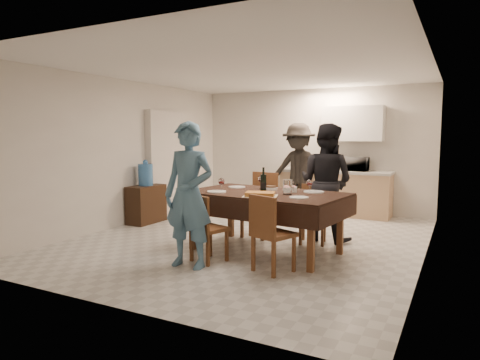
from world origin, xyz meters
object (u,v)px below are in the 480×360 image
Objects in this scene: water_pitcher at (288,187)px; person_far at (326,182)px; wine_bottle at (263,179)px; water_jug at (146,175)px; dining_table at (265,195)px; savoury_tart at (260,194)px; microwave at (355,164)px; console at (146,204)px; person_kitchen at (298,170)px; person_near at (189,195)px.

water_pitcher is 1.12m from person_far.
wine_bottle reaches higher than water_pitcher.
person_far reaches higher than water_jug.
dining_table is 5.66× the size of water_jug.
water_jug is 3.10m from savoury_tart.
microwave is (0.41, 3.62, 0.18)m from savoury_tart.
savoury_tart reaches higher than dining_table.
console is at bearing 164.71° from water_pitcher.
water_jug is 1.18× the size of wine_bottle.
water_pitcher is at bearing -72.91° from person_kitchen.
microwave reaches higher than console.
wine_bottle is at bearing -80.20° from person_kitchen.
dining_table is at bearing 59.63° from person_near.
microwave is (3.28, 2.44, 0.70)m from console.
console is 3.37m from person_far.
dining_table is at bearing -16.17° from console.
person_near is at bearing -131.99° from water_pitcher.
wine_bottle is at bearing 70.69° from person_far.
person_near is (-1.06, -4.29, -0.15)m from microwave.
microwave is (0.51, 3.24, 0.25)m from dining_table.
person_kitchen is at bearing 101.12° from savoury_tart.
person_near is (2.22, -1.85, 0.00)m from water_jug.
console is 3.29m from water_pitcher.
person_far is (0.04, -2.19, -0.15)m from microwave.
console is at bearing 170.60° from dining_table.
microwave is (0.16, 3.29, 0.11)m from water_pitcher.
wine_bottle is at bearing 141.77° from dining_table.
wine_bottle reaches higher than savoury_tart.
person_near reaches higher than console.
microwave is at bearing 73.40° from person_near.
person_kitchen is (2.24, 1.99, 0.03)m from water_jug.
person_near is at bearing -39.87° from console.
dining_table is 5.26× the size of savoury_tart.
person_far is at bearing 59.04° from wine_bottle.
person_near is 0.96× the size of person_kitchen.
water_pitcher is 2.97m from person_kitchen.
person_kitchen is (2.24, 1.99, 0.58)m from console.
microwave is 0.28× the size of person_far.
dining_table is 1.19m from person_far.
person_near reaches higher than dining_table.
console is at bearing 157.59° from savoury_tart.
wine_bottle is 0.19× the size of person_near.
microwave is 0.27× the size of person_kitchen.
microwave is at bearing 36.64° from console.
microwave reaches higher than water_pitcher.
console is 3.05m from person_kitchen.
person_near is 1.00× the size of person_far.
person_near is at bearing 74.01° from person_far.
console is 1.74× the size of savoury_tart.
console is at bearing 90.00° from water_jug.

